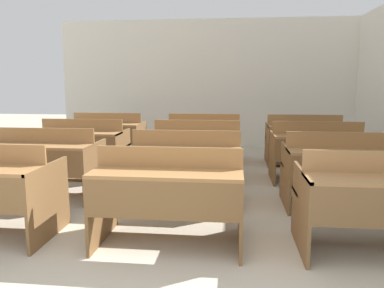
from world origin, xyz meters
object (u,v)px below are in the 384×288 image
Objects in this scene: bench_second_left at (45,161)px; bench_third_center at (197,147)px; bench_back_left at (108,135)px; bench_second_center at (186,165)px; bench_third_right at (317,150)px; bench_back_right at (304,138)px; bench_second_right at (343,168)px; bench_third_left at (83,145)px; bench_front_center at (169,193)px; bench_front_right at (380,200)px; bench_back_center at (204,136)px.

bench_third_center is at bearing 33.65° from bench_second_left.
bench_second_center is at bearing -53.49° from bench_back_left.
bench_third_right is 1.00× the size of bench_back_right.
bench_third_left is at bearing 161.83° from bench_second_right.
bench_back_left is 3.55m from bench_back_right.
bench_third_left is (0.00, 1.16, 0.00)m from bench_second_left.
bench_back_right is (1.79, 3.53, 0.00)m from bench_front_center.
bench_front_center is 1.00× the size of bench_third_center.
bench_third_right is at bearing -0.52° from bench_third_center.
bench_second_left and bench_third_center have the same top height.
bench_front_right is at bearing -53.64° from bench_third_center.
bench_second_left is 1.00× the size of bench_third_center.
bench_third_left is at bearing -161.64° from bench_back_right.
bench_second_left and bench_third_right have the same top height.
bench_third_right is at bearing -34.59° from bench_back_center.
bench_third_right is (1.75, -0.02, 0.00)m from bench_third_center.
bench_third_center is (0.01, 2.37, 0.00)m from bench_front_center.
bench_front_center is 1.76m from bench_front_right.
bench_third_center is (1.77, 1.18, 0.00)m from bench_second_left.
bench_back_center is at bearing 0.28° from bench_back_left.
bench_second_center is 1.00× the size of bench_third_center.
bench_third_right and bench_back_right have the same top height.
bench_third_center is 1.00× the size of bench_third_right.
bench_front_center is 3.95m from bench_back_right.
bench_front_right is at bearing -45.17° from bench_back_left.
bench_third_center is at bearing 89.56° from bench_second_center.
bench_third_center is (1.77, 0.02, 0.00)m from bench_third_left.
bench_front_right is 3.96m from bench_back_center.
bench_back_right is at bearing 90.12° from bench_second_right.
bench_third_right is 1.17m from bench_back_right.
bench_front_right is 1.00× the size of bench_back_right.
bench_back_left is at bearing 134.83° from bench_front_right.
bench_second_center is 2.97m from bench_back_right.
bench_third_center is at bearing -90.60° from bench_back_center.
bench_second_right is 1.00× the size of bench_third_left.
bench_back_right is (1.78, 2.37, 0.00)m from bench_second_center.
bench_second_center is 1.00× the size of bench_back_left.
bench_second_right is at bearing -0.08° from bench_second_left.
bench_second_center is at bearing -178.98° from bench_second_right.
bench_back_left is at bearing 116.50° from bench_front_center.
bench_front_right and bench_second_left have the same top height.
bench_second_left is 2.96m from bench_back_center.
bench_third_center is (0.01, 1.22, 0.00)m from bench_second_center.
bench_second_right and bench_third_center have the same top height.
bench_back_center is at bearing 89.48° from bench_second_center.
bench_third_right is 3.72m from bench_back_left.
bench_second_left is 2.35m from bench_back_left.
bench_back_center is 1.76m from bench_back_right.
bench_back_right is (1.78, 1.16, 0.00)m from bench_third_center.
bench_second_right is at bearing 33.52° from bench_front_center.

